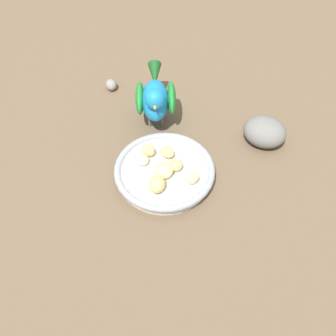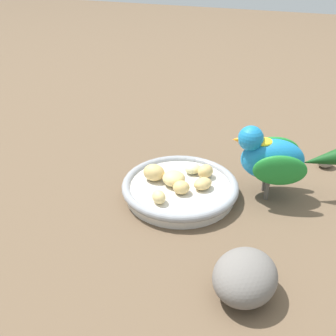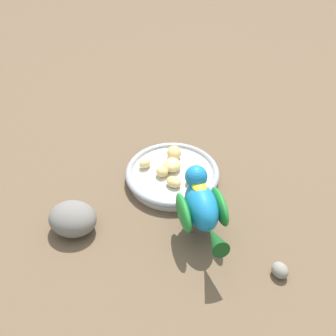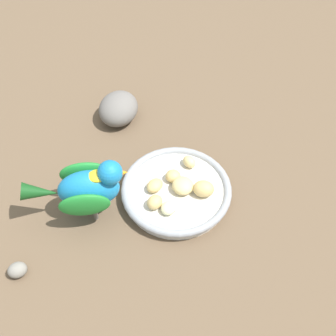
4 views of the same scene
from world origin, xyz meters
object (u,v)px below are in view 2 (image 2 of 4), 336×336
at_px(apple_piece_0, 174,178).
at_px(parrot, 275,157).
at_px(apple_piece_3, 205,171).
at_px(apple_piece_2, 203,184).
at_px(apple_piece_5, 154,173).
at_px(pebble_0, 326,161).
at_px(apple_piece_1, 181,187).
at_px(rock_large, 245,277).
at_px(apple_piece_4, 193,168).
at_px(feeding_bowl, 180,188).
at_px(apple_piece_6, 159,197).

distance_m(apple_piece_0, parrot, 0.17).
xyz_separation_m(apple_piece_3, parrot, (0.02, -0.11, 0.04)).
height_order(apple_piece_2, parrot, parrot).
distance_m(apple_piece_3, apple_piece_5, 0.09).
bearing_deg(parrot, apple_piece_5, 0.37).
height_order(apple_piece_0, pebble_0, apple_piece_0).
relative_size(apple_piece_1, apple_piece_2, 0.84).
relative_size(apple_piece_2, rock_large, 0.36).
xyz_separation_m(apple_piece_3, apple_piece_5, (-0.04, 0.08, 0.00)).
bearing_deg(apple_piece_3, apple_piece_4, 76.00).
bearing_deg(pebble_0, apple_piece_1, 134.32).
height_order(feeding_bowl, apple_piece_3, apple_piece_3).
distance_m(parrot, rock_large, 0.24).
height_order(apple_piece_1, apple_piece_4, apple_piece_1).
bearing_deg(pebble_0, apple_piece_5, 124.69).
xyz_separation_m(parrot, rock_large, (-0.24, -0.00, -0.04)).
height_order(apple_piece_4, pebble_0, apple_piece_4).
height_order(apple_piece_3, pebble_0, apple_piece_3).
bearing_deg(apple_piece_1, rock_large, -139.00).
bearing_deg(apple_piece_2, apple_piece_6, 139.90).
height_order(apple_piece_1, pebble_0, apple_piece_1).
bearing_deg(apple_piece_4, apple_piece_2, -143.75).
height_order(apple_piece_3, apple_piece_4, apple_piece_3).
distance_m(apple_piece_6, parrot, 0.20).
distance_m(apple_piece_5, parrot, 0.20).
bearing_deg(apple_piece_5, apple_piece_6, -151.29).
bearing_deg(pebble_0, apple_piece_6, 135.98).
distance_m(feeding_bowl, pebble_0, 0.30).
xyz_separation_m(feeding_bowl, apple_piece_0, (-0.00, 0.01, 0.02)).
relative_size(apple_piece_6, pebble_0, 0.86).
relative_size(apple_piece_5, apple_piece_6, 1.38).
distance_m(apple_piece_4, parrot, 0.14).
relative_size(apple_piece_1, apple_piece_3, 0.94).
distance_m(parrot, pebble_0, 0.17).
height_order(apple_piece_6, pebble_0, apple_piece_6).
bearing_deg(apple_piece_6, apple_piece_2, -40.10).
relative_size(feeding_bowl, apple_piece_5, 5.31).
distance_m(rock_large, pebble_0, 0.38).
height_order(apple_piece_5, rock_large, rock_large).
relative_size(apple_piece_1, apple_piece_5, 0.73).
bearing_deg(apple_piece_1, pebble_0, -45.68).
bearing_deg(apple_piece_5, apple_piece_3, -63.46).
bearing_deg(feeding_bowl, apple_piece_0, 95.62).
bearing_deg(apple_piece_0, rock_large, -138.43).
bearing_deg(rock_large, apple_piece_0, 41.57).
height_order(parrot, rock_large, parrot).
height_order(apple_piece_4, apple_piece_5, apple_piece_5).
relative_size(apple_piece_0, apple_piece_3, 1.33).
xyz_separation_m(apple_piece_1, rock_large, (-0.16, -0.14, -0.00)).
bearing_deg(pebble_0, rock_large, 167.48).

